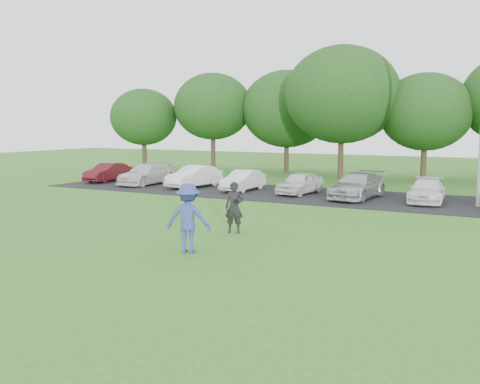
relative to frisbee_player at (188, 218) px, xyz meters
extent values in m
plane|color=#336E1F|center=(-0.22, 0.05, -0.98)|extent=(100.00, 100.00, 0.00)
cube|color=black|center=(-0.22, 13.05, -0.96)|extent=(32.00, 6.50, 0.03)
imported|color=#32408E|center=(0.00, 0.00, 0.00)|extent=(1.42, 1.08, 1.95)
cylinder|color=white|center=(-0.14, 0.05, 1.27)|extent=(0.27, 0.27, 0.09)
imported|color=black|center=(-0.13, 2.97, -0.12)|extent=(0.70, 0.54, 1.71)
cube|color=black|center=(0.05, 2.79, 0.13)|extent=(0.16, 0.13, 0.10)
imported|color=#541219|center=(-14.67, 13.35, -0.37)|extent=(1.30, 3.51, 1.15)
imported|color=silver|center=(-11.49, 13.17, -0.33)|extent=(1.93, 4.35, 1.24)
imported|color=white|center=(-8.14, 13.12, -0.33)|extent=(1.85, 3.87, 1.23)
imported|color=white|center=(-5.01, 13.09, -0.40)|extent=(1.27, 3.36, 1.09)
imported|color=silver|center=(-1.77, 13.17, -0.38)|extent=(1.74, 3.47, 1.13)
imported|color=#A6A8AD|center=(1.29, 12.95, -0.33)|extent=(2.14, 4.41, 1.24)
imported|color=white|center=(4.47, 13.15, -0.41)|extent=(1.76, 3.78, 1.07)
cylinder|color=#38281C|center=(-18.22, 21.65, 0.12)|extent=(0.36, 0.36, 2.20)
ellipsoid|color=#214C19|center=(-18.22, 21.65, 3.17)|extent=(5.20, 5.20, 4.42)
cylinder|color=#38281C|center=(-12.72, 23.05, 0.37)|extent=(0.36, 0.36, 2.70)
ellipsoid|color=#214C19|center=(-12.72, 23.05, 3.95)|extent=(5.94, 5.94, 5.05)
cylinder|color=#38281C|center=(-7.22, 24.45, 0.12)|extent=(0.36, 0.36, 2.20)
ellipsoid|color=#214C19|center=(-7.22, 24.45, 3.73)|extent=(6.68, 6.68, 5.68)
cylinder|color=#38281C|center=(-2.22, 21.65, 0.37)|extent=(0.36, 0.36, 2.70)
ellipsoid|color=#214C19|center=(-2.22, 21.65, 4.51)|extent=(7.42, 7.42, 6.31)
cylinder|color=#38281C|center=(2.78, 23.05, 0.12)|extent=(0.36, 0.36, 2.20)
ellipsoid|color=#214C19|center=(2.78, 23.05, 3.38)|extent=(5.76, 5.76, 4.90)
camera|label=1|loc=(8.11, -12.42, 2.61)|focal=40.00mm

